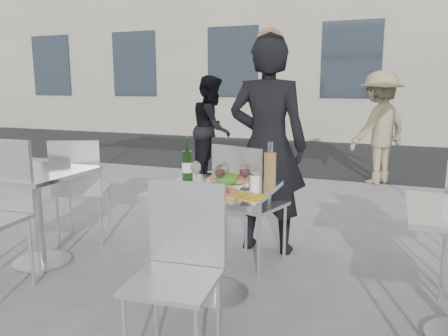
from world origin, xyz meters
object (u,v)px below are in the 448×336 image
(pizza_near, at_px, (214,193))
(wine_bottle, at_px, (187,164))
(chair_near, at_px, (180,258))
(wineglass_white_b, at_px, (224,169))
(sugar_shaker, at_px, (255,181))
(wineglass_red_b, at_px, (245,172))
(side_table_left, at_px, (37,198))
(woman_diner, at_px, (268,146))
(chair_far, at_px, (245,196))
(carafe, at_px, (270,168))
(salad_plate, at_px, (227,180))
(wineglass_red_a, at_px, (220,172))
(pizza_far, at_px, (231,179))
(napkin_left, at_px, (166,191))
(pedestrian_a, at_px, (212,128))
(main_table, at_px, (216,219))
(pedestrian_b, at_px, (379,128))
(wineglass_white_a, at_px, (196,168))
(napkin_right, at_px, (248,196))
(side_chair_lfar, at_px, (80,182))

(pizza_near, distance_m, wine_bottle, 0.46)
(chair_near, xyz_separation_m, wineglass_white_b, (-0.05, 0.74, 0.32))
(sugar_shaker, distance_m, wineglass_white_b, 0.22)
(wineglass_red_b, bearing_deg, side_table_left, -179.18)
(woman_diner, height_order, wine_bottle, woman_diner)
(chair_near, height_order, wineglass_white_b, chair_near)
(chair_far, relative_size, carafe, 3.32)
(salad_plate, relative_size, wineglass_red_a, 1.40)
(pizza_far, xyz_separation_m, napkin_left, (-0.28, -0.43, -0.01))
(sugar_shaker, bearing_deg, wineglass_white_b, 174.91)
(pedestrian_a, height_order, pizza_near, pedestrian_a)
(main_table, distance_m, pedestrian_b, 4.15)
(wineglass_white_b, distance_m, wineglass_red_b, 0.16)
(side_table_left, distance_m, wineglass_white_b, 1.57)
(woman_diner, xyz_separation_m, salad_plate, (-0.03, -0.88, -0.11))
(carafe, bearing_deg, pedestrian_a, 118.65)
(wineglass_white_a, distance_m, wineglass_red_a, 0.21)
(pedestrian_a, xyz_separation_m, wineglass_white_a, (1.32, -3.41, 0.09))
(pedestrian_a, distance_m, sugar_shaker, 3.81)
(side_table_left, relative_size, wineglass_white_b, 4.76)
(pizza_far, bearing_deg, main_table, -97.83)
(wineglass_white_b, bearing_deg, side_table_left, -177.77)
(main_table, height_order, napkin_right, napkin_right)
(pizza_near, bearing_deg, napkin_right, 4.04)
(pedestrian_a, relative_size, wineglass_white_a, 9.78)
(pedestrian_b, distance_m, wineglass_white_b, 4.08)
(wineglass_white_a, bearing_deg, side_table_left, -178.60)
(woman_diner, height_order, carafe, woman_diner)
(side_chair_lfar, xyz_separation_m, napkin_left, (1.25, -0.71, 0.20))
(chair_near, distance_m, wineglass_white_a, 0.81)
(carafe, height_order, wineglass_red_b, carafe)
(side_table_left, distance_m, wine_bottle, 1.28)
(wineglass_white_b, height_order, wineglass_red_a, same)
(pizza_near, bearing_deg, pedestrian_a, 113.02)
(wineglass_white_a, bearing_deg, napkin_right, -24.36)
(sugar_shaker, bearing_deg, wineglass_red_b, -165.05)
(side_chair_lfar, xyz_separation_m, salad_plate, (1.54, -0.42, 0.23))
(woman_diner, xyz_separation_m, sugar_shaker, (0.17, -0.91, -0.10))
(woman_diner, height_order, wineglass_white_b, woman_diner)
(side_chair_lfar, distance_m, wineglass_white_a, 1.45)
(chair_far, bearing_deg, main_table, 103.78)
(pizza_near, bearing_deg, chair_far, 93.15)
(sugar_shaker, bearing_deg, main_table, -170.82)
(napkin_left, bearing_deg, pizza_far, 33.77)
(chair_far, height_order, wine_bottle, wine_bottle)
(pedestrian_b, relative_size, wineglass_red_b, 10.14)
(woman_diner, bearing_deg, wineglass_white_a, 74.00)
(pedestrian_b, xyz_separation_m, wineglass_white_b, (-0.82, -4.00, 0.06))
(pizza_far, height_order, wineglass_white_b, wineglass_white_b)
(napkin_right, bearing_deg, pizza_near, -166.52)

